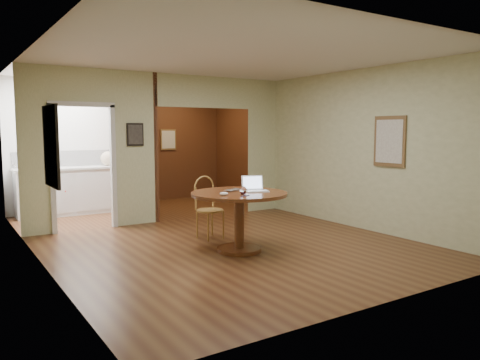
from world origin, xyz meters
TOP-DOWN VIEW (x-y plane):
  - floor at (0.00, 0.00)m, footprint 5.00×5.00m
  - room_shell at (-0.47, 3.10)m, footprint 5.20×7.50m
  - dining_table at (-0.08, -0.08)m, footprint 1.33×1.33m
  - chair at (-0.04, 0.88)m, footprint 0.46×0.46m
  - open_laptop at (0.17, -0.10)m, footprint 0.36×0.36m
  - closed_laptop at (-0.07, 0.04)m, footprint 0.35×0.29m
  - mouse at (-0.43, -0.26)m, footprint 0.13×0.09m
  - wine_glass at (-0.16, -0.31)m, footprint 0.10×0.10m
  - pen at (-0.22, -0.44)m, footprint 0.15×0.03m
  - kitchen_cabinet at (-1.35, 4.20)m, footprint 2.06×0.60m
  - grocery_bag at (-0.56, 4.20)m, footprint 0.34×0.31m

SIDE VIEW (x-z plane):
  - floor at x=0.00m, z-range 0.00..0.00m
  - kitchen_cabinet at x=-1.35m, z-range 0.00..0.94m
  - chair at x=-0.04m, z-range 0.05..1.02m
  - dining_table at x=-0.08m, z-range 0.20..1.03m
  - pen at x=-0.22m, z-range 0.83..0.84m
  - closed_laptop at x=-0.07m, z-range 0.83..0.85m
  - mouse at x=-0.43m, z-range 0.83..0.88m
  - wine_glass at x=-0.16m, z-range 0.83..0.94m
  - open_laptop at x=0.17m, z-range 0.78..1.00m
  - grocery_bag at x=-0.56m, z-range 0.94..1.24m
  - room_shell at x=-0.47m, z-range -1.21..3.79m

